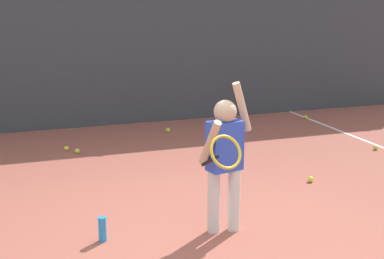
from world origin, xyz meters
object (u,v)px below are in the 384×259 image
tennis_ball_1 (66,148)px  tennis_ball_2 (168,130)px  tennis_ball_0 (77,151)px  tennis_ball_4 (306,117)px  tennis_ball_7 (376,147)px  tennis_player (225,154)px  water_bottle (102,229)px  tennis_ball_6 (311,179)px

tennis_ball_1 → tennis_ball_2: 1.73m
tennis_ball_0 → tennis_ball_2: bearing=26.2°
tennis_ball_2 → tennis_ball_4: bearing=2.4°
tennis_ball_7 → tennis_ball_2: bearing=141.7°
tennis_ball_0 → tennis_ball_2: size_ratio=1.00×
tennis_player → tennis_ball_1: tennis_player is taller
water_bottle → tennis_ball_7: (4.11, 1.63, -0.08)m
tennis_ball_2 → tennis_ball_7: 3.12m
tennis_ball_2 → tennis_ball_7: bearing=-38.3°
tennis_player → tennis_ball_6: size_ratio=20.46×
water_bottle → tennis_player: bearing=-9.0°
water_bottle → tennis_ball_6: size_ratio=3.33×
tennis_ball_0 → tennis_ball_7: same height
water_bottle → tennis_ball_7: size_ratio=3.33×
tennis_player → tennis_ball_2: bearing=68.7°
tennis_ball_0 → tennis_ball_7: size_ratio=1.00×
tennis_player → tennis_ball_7: bearing=18.3°
water_bottle → tennis_ball_0: size_ratio=3.33×
tennis_ball_7 → water_bottle: bearing=-158.3°
tennis_player → tennis_ball_0: tennis_player is taller
water_bottle → tennis_ball_1: (0.02, 3.01, -0.08)m
water_bottle → tennis_ball_0: water_bottle is taller
tennis_ball_4 → tennis_ball_7: bearing=-92.9°
tennis_ball_2 → tennis_ball_6: size_ratio=1.00×
tennis_ball_2 → tennis_ball_0: bearing=-153.8°
tennis_ball_1 → tennis_ball_4: same height
tennis_ball_1 → tennis_ball_6: bearing=-41.9°
tennis_ball_1 → tennis_ball_4: size_ratio=1.00×
tennis_ball_0 → tennis_ball_1: bearing=124.8°
tennis_ball_2 → tennis_ball_4: same height
tennis_ball_0 → tennis_ball_6: size_ratio=1.00×
water_bottle → tennis_ball_6: bearing=16.5°
tennis_player → tennis_ball_4: 5.02m
tennis_ball_2 → tennis_ball_6: bearing=-72.9°
water_bottle → tennis_ball_1: size_ratio=3.33×
tennis_player → tennis_ball_4: size_ratio=20.46×
tennis_ball_1 → tennis_ball_7: bearing=-18.5°
tennis_ball_4 → water_bottle: bearing=-138.9°
tennis_player → tennis_ball_7: 3.60m
tennis_ball_1 → tennis_ball_6: 3.37m
water_bottle → tennis_ball_7: bearing=21.7°
water_bottle → tennis_ball_0: (0.14, 2.83, -0.08)m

